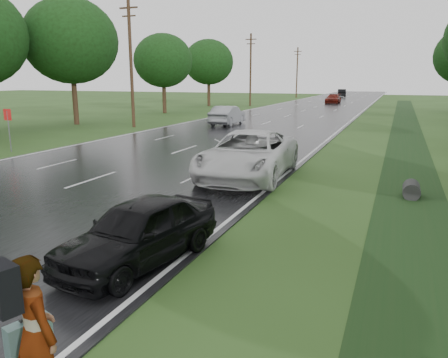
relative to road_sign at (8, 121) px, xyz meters
name	(u,v)px	position (x,y,z in m)	size (l,w,h in m)	color
road	(298,113)	(8.50, 33.00, -1.62)	(14.00, 180.00, 0.04)	black
edge_stripe_east	(359,114)	(15.25, 33.00, -1.60)	(0.12, 180.00, 0.01)	silver
edge_stripe_west	(243,111)	(1.75, 33.00, -1.60)	(0.12, 180.00, 0.01)	silver
center_line	(298,112)	(8.50, 33.00, -1.60)	(0.12, 180.00, 0.01)	silver
drainage_ditch	(408,155)	(20.00, 6.71, -1.61)	(2.20, 120.00, 0.56)	#173313
road_sign	(8,121)	(0.00, 0.00, 0.00)	(0.50, 0.06, 2.30)	slate
utility_pole_mid	(131,61)	(-0.70, 13.00, 3.55)	(1.60, 0.26, 10.00)	#3D2A19
utility_pole_far	(251,69)	(-0.70, 43.00, 3.55)	(1.60, 0.26, 10.00)	#3D2A19
utility_pole_distant	(297,72)	(-0.70, 73.00, 3.55)	(1.60, 0.26, 10.00)	#3D2A19
tree_west_c	(71,41)	(-6.50, 13.00, 5.27)	(7.80, 7.80, 10.43)	#3D2A19
tree_west_d	(163,61)	(-5.70, 27.00, 4.18)	(6.60, 6.60, 8.80)	#3D2A19
tree_west_f	(209,62)	(-6.30, 41.00, 4.49)	(7.00, 7.00, 9.29)	#3D2A19
pedestrian	(33,332)	(15.67, -14.06, -0.62)	(0.96, 0.97, 1.97)	#A5998C
white_pickup	(248,155)	(14.00, -1.30, -0.69)	(3.02, 6.55, 1.82)	silver
dark_sedan	(139,231)	(14.50, -10.00, -0.91)	(1.64, 4.08, 1.39)	black
silver_sedan	(228,115)	(5.95, 17.05, -0.80)	(1.70, 4.87, 1.60)	gray
far_car_red	(333,99)	(9.50, 53.77, -0.87)	(2.04, 5.02, 1.46)	maroon
far_car_dark	(342,93)	(7.38, 81.38, -0.81)	(1.68, 4.81, 1.58)	black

